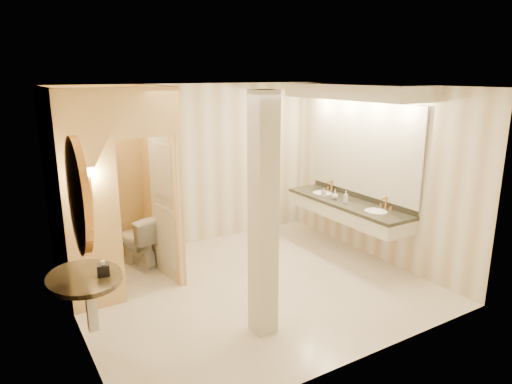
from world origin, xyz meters
The scene contains 16 objects.
floor centered at (0.00, 0.00, 0.00)m, with size 4.50×4.50×0.00m, color silver.
ceiling centered at (0.00, 0.00, 2.70)m, with size 4.50×4.50×0.00m, color white.
wall_back centered at (0.00, 2.00, 1.35)m, with size 4.50×0.02×2.70m, color white.
wall_front centered at (0.00, -2.00, 1.35)m, with size 4.50×0.02×2.70m, color white.
wall_left centered at (-2.25, 0.00, 1.35)m, with size 0.02×4.00×2.70m, color white.
wall_right centered at (2.25, 0.00, 1.35)m, with size 0.02×4.00×2.70m, color white.
toilet_closet centered at (-1.11, 0.97, 1.39)m, with size 1.50×1.55×2.70m.
wall_sconce centered at (-1.93, 0.43, 1.73)m, with size 0.14×0.14×0.42m.
vanity centered at (1.98, 0.27, 1.63)m, with size 0.75×2.50×2.09m.
console_shelf centered at (-2.21, -0.44, 1.34)m, with size 0.92×0.92×1.91m.
pillar centered at (-0.45, -1.01, 1.35)m, with size 0.25×0.25×2.70m, color beige.
tissue_box centered at (-2.06, -0.53, 0.93)m, with size 0.12×0.12×0.12m, color black.
toilet centered at (-1.10, 1.50, 0.41)m, with size 0.45×0.80×0.81m, color white.
soap_bottle_a centered at (1.83, 0.72, 0.94)m, with size 0.06×0.06×0.14m, color beige.
soap_bottle_b centered at (1.86, 0.48, 0.94)m, with size 0.10×0.10×0.13m, color silver.
soap_bottle_c centered at (1.84, 0.20, 0.97)m, with size 0.08×0.08×0.20m, color #C6B28C.
Camera 1 is at (-2.95, -4.97, 2.86)m, focal length 32.00 mm.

